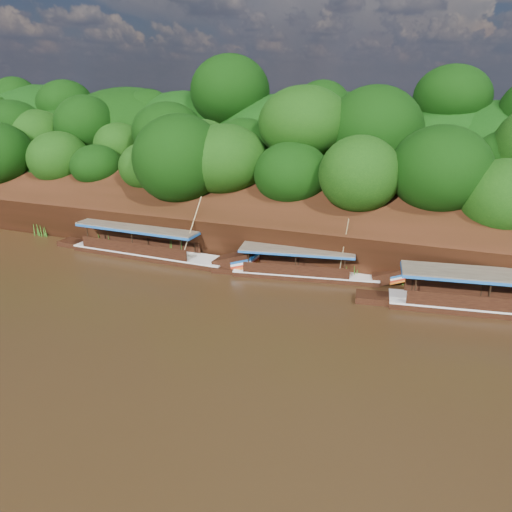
% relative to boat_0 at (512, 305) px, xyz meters
% --- Properties ---
extents(ground, '(160.00, 160.00, 0.00)m').
position_rel_boat_0_xyz_m(ground, '(-13.01, -7.24, -0.60)').
color(ground, black).
rests_on(ground, ground).
extents(riverbank, '(120.00, 30.06, 19.40)m').
position_rel_boat_0_xyz_m(riverbank, '(-13.02, 15.48, 1.29)').
color(riverbank, black).
rests_on(riverbank, ground).
extents(boat_0, '(16.56, 4.65, 6.13)m').
position_rel_boat_0_xyz_m(boat_0, '(0.00, 0.00, 0.00)').
color(boat_0, black).
rests_on(boat_0, ground).
extents(boat_1, '(13.42, 4.20, 5.55)m').
position_rel_boat_0_xyz_m(boat_1, '(-13.67, 1.38, -0.08)').
color(boat_1, black).
rests_on(boat_1, ground).
extents(boat_2, '(17.34, 3.03, 6.20)m').
position_rel_boat_0_xyz_m(boat_2, '(-27.41, 0.89, 0.01)').
color(boat_2, black).
rests_on(boat_2, ground).
extents(reeds, '(51.03, 1.94, 2.00)m').
position_rel_boat_0_xyz_m(reeds, '(-16.39, 2.44, 0.27)').
color(reeds, '#2F6519').
rests_on(reeds, ground).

